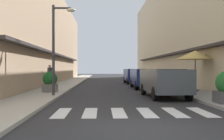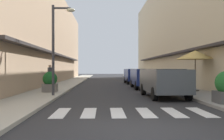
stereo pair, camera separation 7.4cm
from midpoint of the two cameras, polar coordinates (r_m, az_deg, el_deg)
The scene contains 13 objects.
ground_plane at distance 26.47m, azimuth 0.10°, elevation -2.95°, with size 108.51×108.51×0.00m, color #2B2B2D.
sidewalk_left at distance 26.66m, azimuth -9.30°, elevation -2.80°, with size 2.29×69.05×0.12m, color #ADA899.
sidewalk_right at distance 26.98m, azimuth 9.38°, elevation -2.76°, with size 2.29×69.05×0.12m, color gray.
building_row_left at distance 28.93m, azimuth -16.15°, elevation 6.89°, with size 5.50×46.39×9.65m.
building_row_right at distance 29.60m, azimuth 15.82°, elevation 8.59°, with size 5.50×46.39×11.55m.
crosswalk at distance 9.57m, azimuth 3.98°, elevation -8.62°, with size 5.20×2.20×0.01m.
parked_car_near at distance 14.60m, azimuth 10.42°, elevation -1.94°, with size 1.93×4.50×1.47m.
parked_car_mid at distance 20.97m, azimuth 6.59°, elevation -1.27°, with size 1.82×4.46×1.47m.
parked_car_far at distance 27.76m, azimuth 4.46°, elevation -0.89°, with size 1.89×4.06×1.47m.
street_lamp at distance 14.73m, azimuth -11.18°, elevation 6.18°, with size 1.19×0.28×4.63m.
cafe_umbrella at distance 17.90m, azimuth 16.48°, elevation 2.95°, with size 2.33×2.33×2.49m.
planter_midblock at distance 16.86m, azimuth -12.61°, elevation -2.38°, with size 0.85×0.85×1.19m.
pedestrian_walking_near at distance 21.53m, azimuth -12.67°, elevation -1.02°, with size 0.34×0.34×1.68m.
Camera 1 is at (-1.03, -6.68, 1.49)m, focal length 44.89 mm.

